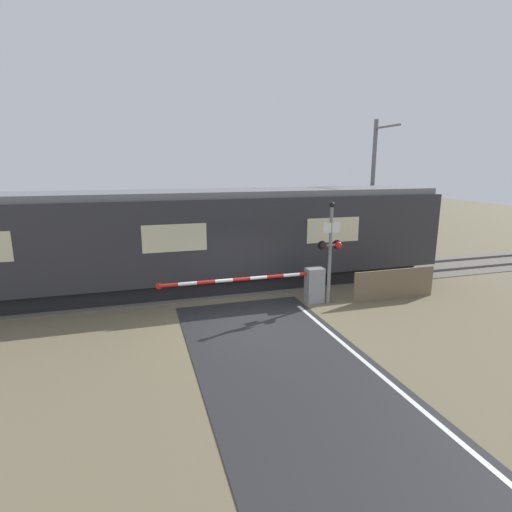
{
  "coord_description": "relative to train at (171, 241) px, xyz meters",
  "views": [
    {
      "loc": [
        -3.23,
        -10.82,
        4.67
      ],
      "look_at": [
        0.64,
        1.89,
        1.65
      ],
      "focal_mm": 28.0,
      "sensor_mm": 36.0,
      "label": 1
    }
  ],
  "objects": [
    {
      "name": "roadside_fence",
      "position": [
        7.42,
        -3.32,
        -1.38
      ],
      "size": [
        3.22,
        0.06,
        1.1
      ],
      "color": "#726047",
      "rests_on": "ground_plane"
    },
    {
      "name": "track_bed",
      "position": [
        2.0,
        0.0,
        -1.91
      ],
      "size": [
        36.0,
        3.2,
        0.13
      ],
      "color": "#666056",
      "rests_on": "ground_plane"
    },
    {
      "name": "train",
      "position": [
        0.0,
        0.0,
        0.0
      ],
      "size": [
        21.55,
        2.88,
        3.77
      ],
      "color": "black",
      "rests_on": "ground_plane"
    },
    {
      "name": "catenary_pole",
      "position": [
        9.88,
        2.17,
        1.61
      ],
      "size": [
        0.2,
        1.9,
        6.78
      ],
      "color": "slate",
      "rests_on": "ground_plane"
    },
    {
      "name": "crossing_barrier",
      "position": [
        4.14,
        -2.78,
        -1.24
      ],
      "size": [
        5.64,
        0.44,
        1.22
      ],
      "color": "gray",
      "rests_on": "ground_plane"
    },
    {
      "name": "signal_post",
      "position": [
        4.99,
        -3.03,
        0.07
      ],
      "size": [
        0.85,
        0.26,
        3.5
      ],
      "color": "gray",
      "rests_on": "ground_plane"
    },
    {
      "name": "ground_plane",
      "position": [
        2.0,
        -4.07,
        -1.93
      ],
      "size": [
        80.0,
        80.0,
        0.0
      ],
      "primitive_type": "plane",
      "color": "#6B6047"
    }
  ]
}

